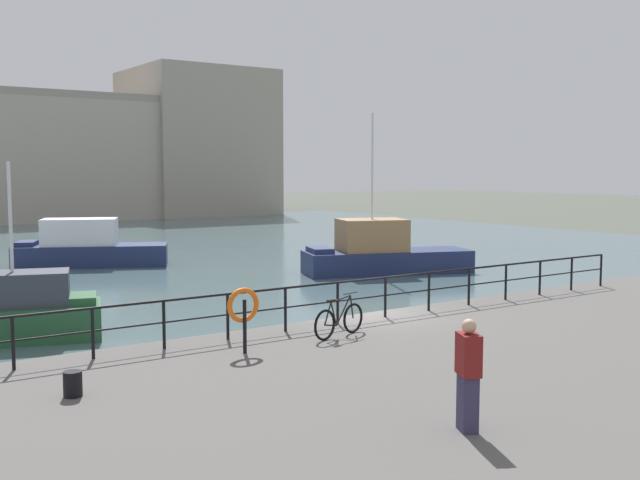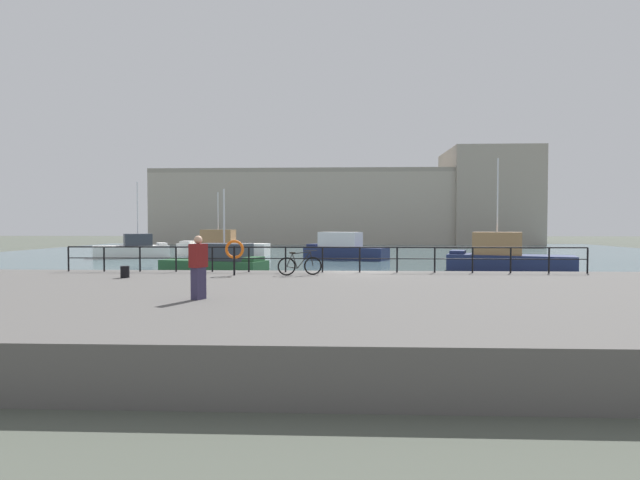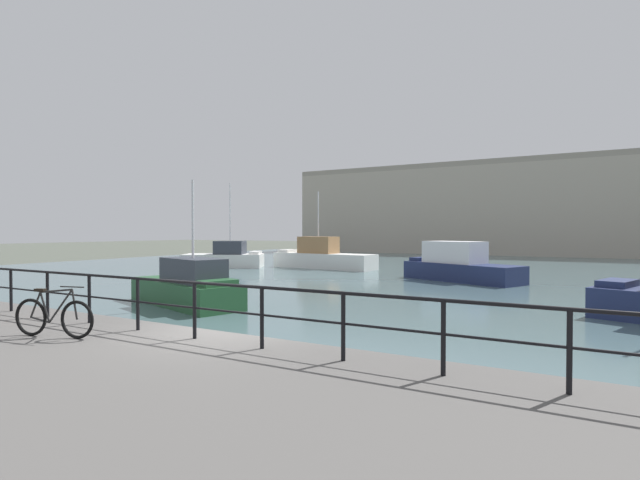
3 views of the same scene
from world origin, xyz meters
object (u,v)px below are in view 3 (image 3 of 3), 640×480
at_px(parked_bicycle, 54,317).
at_px(harbor_building, 580,206).
at_px(moored_red_daysailer, 459,265).
at_px(moored_harbor_tender, 322,257).
at_px(moored_white_yacht, 225,257).
at_px(moored_cabin_cruiser, 187,287).

bearing_deg(parked_bicycle, harbor_building, 67.38).
relative_size(harbor_building, moored_red_daysailer, 8.05).
bearing_deg(moored_harbor_tender, moored_white_yacht, 28.54).
relative_size(harbor_building, moored_cabin_cruiser, 9.51).
bearing_deg(moored_harbor_tender, harbor_building, -111.64).
relative_size(moored_white_yacht, parked_bicycle, 4.21).
height_order(moored_red_daysailer, parked_bicycle, moored_red_daysailer).
xyz_separation_m(moored_harbor_tender, parked_bicycle, (10.29, -29.22, 0.55)).
distance_m(moored_harbor_tender, parked_bicycle, 30.98).
relative_size(moored_red_daysailer, parked_bicycle, 4.56).
height_order(moored_red_daysailer, moored_harbor_tender, moored_harbor_tender).
bearing_deg(moored_harbor_tender, parked_bicycle, 116.27).
relative_size(moored_white_yacht, moored_cabin_cruiser, 1.09).
relative_size(harbor_building, parked_bicycle, 36.73).
bearing_deg(moored_white_yacht, moored_cabin_cruiser, -81.94).
relative_size(moored_harbor_tender, moored_cabin_cruiser, 1.40).
distance_m(moored_red_daysailer, moored_harbor_tender, 13.10).
height_order(moored_white_yacht, moored_cabin_cruiser, moored_white_yacht).
distance_m(moored_red_daysailer, moored_white_yacht, 20.14).
bearing_deg(harbor_building, moored_white_yacht, -125.23).
bearing_deg(moored_cabin_cruiser, harbor_building, 93.47).
xyz_separation_m(harbor_building, parked_bicycle, (-8.44, -63.70, -4.86)).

